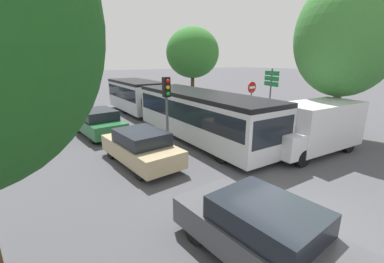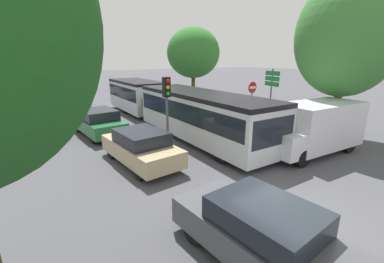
# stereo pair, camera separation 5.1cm
# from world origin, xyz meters

# --- Properties ---
(ground_plane) EXTENTS (200.00, 200.00, 0.00)m
(ground_plane) POSITION_xyz_m (0.00, 0.00, 0.00)
(ground_plane) COLOR #47474C
(articulated_bus) EXTENTS (3.02, 17.12, 2.53)m
(articulated_bus) POSITION_xyz_m (2.17, 10.77, 1.46)
(articulated_bus) COLOR silver
(articulated_bus) RESTS_ON ground
(city_bus_rear) EXTENTS (2.75, 11.20, 2.40)m
(city_bus_rear) POSITION_xyz_m (-1.98, 42.28, 1.39)
(city_bus_rear) COLOR silver
(city_bus_rear) RESTS_ON ground
(queued_car_graphite) EXTENTS (1.98, 4.14, 1.40)m
(queued_car_graphite) POSITION_xyz_m (-1.99, -0.59, 0.71)
(queued_car_graphite) COLOR #47474C
(queued_car_graphite) RESTS_ON ground
(queued_car_tan) EXTENTS (2.02, 4.22, 1.43)m
(queued_car_tan) POSITION_xyz_m (-1.88, 5.81, 0.72)
(queued_car_tan) COLOR tan
(queued_car_tan) RESTS_ON ground
(queued_car_green) EXTENTS (2.09, 4.37, 1.48)m
(queued_car_green) POSITION_xyz_m (-2.16, 11.06, 0.75)
(queued_car_green) COLOR #236638
(queued_car_green) RESTS_ON ground
(queued_car_blue) EXTENTS (1.95, 4.08, 1.38)m
(queued_car_blue) POSITION_xyz_m (-2.11, 17.27, 0.70)
(queued_car_blue) COLOR #284799
(queued_car_blue) RESTS_ON ground
(queued_car_silver) EXTENTS (1.97, 4.12, 1.39)m
(queued_car_silver) POSITION_xyz_m (-1.92, 23.66, 0.71)
(queued_car_silver) COLOR #B7BABF
(queued_car_silver) RESTS_ON ground
(queued_car_white) EXTENTS (2.01, 4.20, 1.42)m
(queued_car_white) POSITION_xyz_m (-1.90, 28.95, 0.72)
(queued_car_white) COLOR white
(queued_car_white) RESTS_ON ground
(white_van) EXTENTS (5.12, 2.29, 2.31)m
(white_van) POSITION_xyz_m (5.19, 2.58, 1.24)
(white_van) COLOR silver
(white_van) RESTS_ON ground
(traffic_light) EXTENTS (0.32, 0.36, 3.40)m
(traffic_light) POSITION_xyz_m (-0.07, 6.80, 2.50)
(traffic_light) COLOR #56595E
(traffic_light) RESTS_ON ground
(no_entry_sign) EXTENTS (0.70, 0.08, 2.82)m
(no_entry_sign) POSITION_xyz_m (6.50, 7.68, 1.88)
(no_entry_sign) COLOR #56595E
(no_entry_sign) RESTS_ON ground
(direction_sign_post) EXTENTS (0.41, 1.37, 3.60)m
(direction_sign_post) POSITION_xyz_m (8.08, 7.49, 2.57)
(direction_sign_post) COLOR #56595E
(direction_sign_post) RESTS_ON ground
(tree_left_distant) EXTENTS (4.18, 4.18, 7.18)m
(tree_left_distant) POSITION_xyz_m (-5.72, 31.49, 4.47)
(tree_left_distant) COLOR #51381E
(tree_left_distant) RESTS_ON ground
(tree_right_near) EXTENTS (4.90, 4.90, 8.24)m
(tree_right_near) POSITION_xyz_m (8.08, 3.20, 5.26)
(tree_right_near) COLOR #51381E
(tree_right_near) RESTS_ON ground
(tree_right_mid) EXTENTS (4.62, 4.62, 6.90)m
(tree_right_mid) POSITION_xyz_m (7.59, 15.90, 4.60)
(tree_right_mid) COLOR #51381E
(tree_right_mid) RESTS_ON ground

